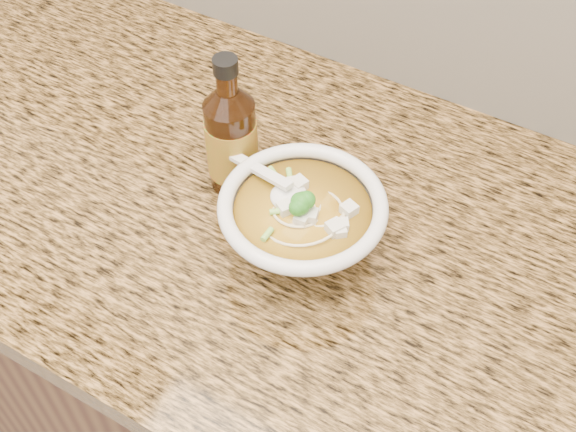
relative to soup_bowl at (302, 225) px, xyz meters
The scene contains 4 objects.
cabinet 0.53m from the soup_bowl, 150.54° to the left, with size 4.00×0.65×0.86m, color black.
counter_slab 0.12m from the soup_bowl, 150.54° to the left, with size 4.00×0.68×0.04m, color #A4733C.
soup_bowl is the anchor object (origin of this frame).
hot_sauce_bottle 0.15m from the soup_bowl, 157.39° to the left, with size 0.09×0.09×0.21m.
Camera 1 is at (0.35, 1.14, 1.62)m, focal length 45.00 mm.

